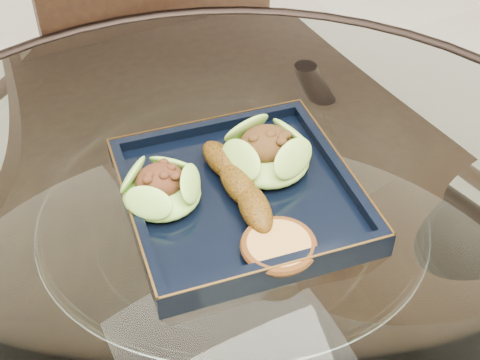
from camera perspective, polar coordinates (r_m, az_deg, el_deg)
dining_table at (r=0.90m, az=-0.51°, el=-12.46°), size 1.13×1.13×0.77m
dining_chair at (r=1.24m, az=-4.11°, el=5.28°), size 0.48×0.48×1.05m
navy_plate at (r=0.81m, az=0.00°, el=-1.57°), size 0.31×0.31×0.02m
lettuce_wrap_left at (r=0.79m, az=-6.71°, el=-0.85°), size 0.12×0.12×0.03m
lettuce_wrap_right at (r=0.83m, az=2.29°, el=2.17°), size 0.13×0.13×0.04m
roasted_plantain at (r=0.79m, az=-0.14°, el=-0.32°), size 0.05×0.17×0.03m
crumb_patty at (r=0.73m, az=3.33°, el=-5.70°), size 0.09×0.09×0.01m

